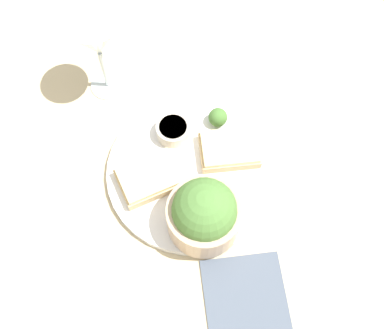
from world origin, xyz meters
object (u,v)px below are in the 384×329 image
at_px(sauce_ramekin, 173,130).
at_px(napkin, 245,294).
at_px(cheese_toast_near, 229,149).
at_px(cheese_toast_far, 149,178).
at_px(salad_bowl, 204,213).
at_px(wine_glass, 96,40).

bearing_deg(sauce_ramekin, napkin, 73.15).
xyz_separation_m(cheese_toast_near, cheese_toast_far, (0.14, -0.04, -0.00)).
xyz_separation_m(sauce_ramekin, napkin, (0.09, 0.28, -0.03)).
height_order(salad_bowl, cheese_toast_far, salad_bowl).
bearing_deg(cheese_toast_far, salad_bowl, 101.01).
relative_size(wine_glass, napkin, 1.02).
bearing_deg(cheese_toast_far, napkin, 90.16).
bearing_deg(napkin, sauce_ramekin, -106.85).
bearing_deg(cheese_toast_near, salad_bowl, 31.04).
bearing_deg(wine_glass, cheese_toast_near, 106.53).
distance_m(salad_bowl, wine_glass, 0.33).
distance_m(salad_bowl, cheese_toast_far, 0.12).
height_order(cheese_toast_near, napkin, cheese_toast_near).
distance_m(cheese_toast_near, napkin, 0.24).
xyz_separation_m(cheese_toast_far, wine_glass, (-0.06, -0.21, 0.10)).
bearing_deg(sauce_ramekin, cheese_toast_near, 119.73).
xyz_separation_m(cheese_toast_near, napkin, (0.14, 0.19, -0.02)).
bearing_deg(wine_glass, sauce_ramekin, 98.50).
xyz_separation_m(sauce_ramekin, cheese_toast_far, (0.09, 0.04, -0.00)).
distance_m(salad_bowl, sauce_ramekin, 0.17).
relative_size(salad_bowl, napkin, 0.69).
xyz_separation_m(salad_bowl, wine_glass, (-0.04, -0.32, 0.07)).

